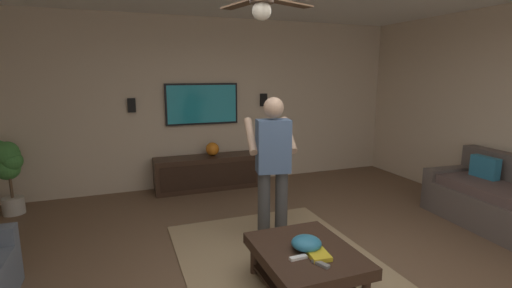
% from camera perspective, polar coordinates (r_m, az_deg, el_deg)
% --- Properties ---
extents(ground_plane, '(8.09, 8.09, 0.00)m').
position_cam_1_polar(ground_plane, '(3.65, 7.06, -20.22)').
color(ground_plane, brown).
extents(wall_back_tv, '(0.10, 6.94, 2.79)m').
position_cam_1_polar(wall_back_tv, '(6.27, -6.92, 6.40)').
color(wall_back_tv, '#C6B299').
rests_on(wall_back_tv, ground).
extents(area_rug, '(3.18, 1.93, 0.01)m').
position_cam_1_polar(area_rug, '(3.63, 6.04, -20.22)').
color(area_rug, '#9E8460').
rests_on(area_rug, ground).
extents(couch, '(1.96, 1.00, 0.87)m').
position_cam_1_polar(couch, '(5.42, 34.85, -7.84)').
color(couch, '#564C47').
rests_on(couch, ground).
extents(coffee_table, '(1.00, 0.80, 0.40)m').
position_cam_1_polar(coffee_table, '(3.34, 7.75, -17.56)').
color(coffee_table, '#332116').
rests_on(coffee_table, ground).
extents(media_console, '(0.45, 1.70, 0.55)m').
position_cam_1_polar(media_console, '(6.10, -7.66, -4.45)').
color(media_console, '#332116').
rests_on(media_console, ground).
extents(tv, '(0.05, 1.21, 0.68)m').
position_cam_1_polar(tv, '(6.14, -8.44, 6.22)').
color(tv, black).
extents(person_standing, '(0.60, 0.61, 1.64)m').
position_cam_1_polar(person_standing, '(4.01, 2.63, -2.77)').
color(person_standing, '#3F3F3F').
rests_on(person_standing, ground).
extents(potted_plant_tall, '(0.36, 0.42, 1.02)m').
position_cam_1_polar(potted_plant_tall, '(5.93, -34.35, -2.66)').
color(potted_plant_tall, '#B7B2A8').
rests_on(potted_plant_tall, ground).
extents(bowl, '(0.26, 0.26, 0.12)m').
position_cam_1_polar(bowl, '(3.25, 7.89, -15.12)').
color(bowl, teal).
rests_on(bowl, coffee_table).
extents(remote_white, '(0.05, 0.15, 0.02)m').
position_cam_1_polar(remote_white, '(3.12, 6.64, -17.26)').
color(remote_white, white).
rests_on(remote_white, coffee_table).
extents(remote_black, '(0.16, 0.10, 0.02)m').
position_cam_1_polar(remote_black, '(3.25, 10.07, -16.08)').
color(remote_black, black).
rests_on(remote_black, coffee_table).
extents(remote_grey, '(0.16, 0.10, 0.02)m').
position_cam_1_polar(remote_grey, '(3.06, 10.10, -17.98)').
color(remote_grey, slate).
rests_on(remote_grey, coffee_table).
extents(book, '(0.24, 0.18, 0.04)m').
position_cam_1_polar(book, '(3.17, 9.70, -16.68)').
color(book, gold).
rests_on(book, coffee_table).
extents(vase_round, '(0.22, 0.22, 0.22)m').
position_cam_1_polar(vase_round, '(6.06, -6.84, -0.78)').
color(vase_round, orange).
rests_on(vase_round, media_console).
extents(wall_speaker_left, '(0.06, 0.12, 0.22)m').
position_cam_1_polar(wall_speaker_left, '(6.47, 1.19, 6.93)').
color(wall_speaker_left, black).
extents(wall_speaker_right, '(0.06, 0.12, 0.22)m').
position_cam_1_polar(wall_speaker_right, '(6.02, -18.90, 5.76)').
color(wall_speaker_right, black).
extents(ceiling_fan, '(1.20, 1.18, 0.46)m').
position_cam_1_polar(ceiling_fan, '(3.21, 0.71, 21.35)').
color(ceiling_fan, '#4C3828').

